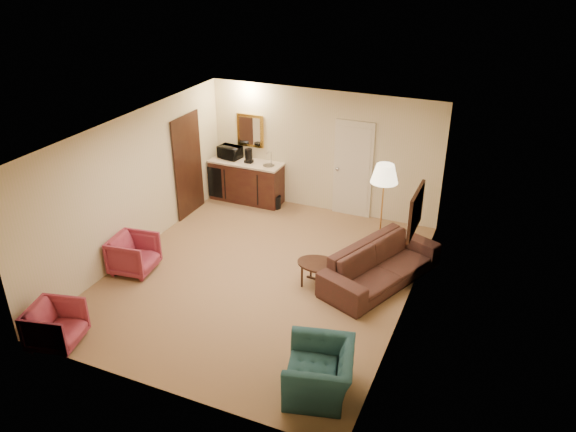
% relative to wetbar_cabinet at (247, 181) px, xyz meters
% --- Properties ---
extents(ground, '(6.00, 6.00, 0.00)m').
position_rel_wetbar_cabinet_xyz_m(ground, '(1.65, -2.72, -0.46)').
color(ground, olive).
rests_on(ground, ground).
extents(room_walls, '(5.02, 6.01, 2.61)m').
position_rel_wetbar_cabinet_xyz_m(room_walls, '(1.55, -1.95, 1.26)').
color(room_walls, beige).
rests_on(room_walls, ground).
extents(wetbar_cabinet, '(1.64, 0.58, 0.92)m').
position_rel_wetbar_cabinet_xyz_m(wetbar_cabinet, '(0.00, 0.00, 0.00)').
color(wetbar_cabinet, '#361E11').
rests_on(wetbar_cabinet, ground).
extents(sofa, '(1.51, 2.39, 0.90)m').
position_rel_wetbar_cabinet_xyz_m(sofa, '(3.60, -2.07, -0.01)').
color(sofa, black).
rests_on(sofa, ground).
extents(teal_armchair, '(0.86, 1.10, 0.85)m').
position_rel_wetbar_cabinet_xyz_m(teal_armchair, '(3.55, -4.92, -0.03)').
color(teal_armchair, '#204C51').
rests_on(teal_armchair, ground).
extents(rose_chair_near, '(0.76, 0.80, 0.73)m').
position_rel_wetbar_cabinet_xyz_m(rose_chair_near, '(-0.46, -3.44, -0.09)').
color(rose_chair_near, '#923046').
rests_on(rose_chair_near, ground).
extents(rose_chair_far, '(0.78, 0.81, 0.70)m').
position_rel_wetbar_cabinet_xyz_m(rose_chair_far, '(-0.25, -5.52, -0.11)').
color(rose_chair_far, '#923046').
rests_on(rose_chair_far, ground).
extents(coffee_table, '(0.85, 0.63, 0.46)m').
position_rel_wetbar_cabinet_xyz_m(coffee_table, '(2.71, -2.63, -0.23)').
color(coffee_table, black).
rests_on(coffee_table, ground).
extents(floor_lamp, '(0.50, 0.50, 1.82)m').
position_rel_wetbar_cabinet_xyz_m(floor_lamp, '(3.35, -1.25, 0.45)').
color(floor_lamp, '#BF873F').
rests_on(floor_lamp, ground).
extents(waste_bin, '(0.29, 0.29, 0.28)m').
position_rel_wetbar_cabinet_xyz_m(waste_bin, '(0.76, -0.12, -0.32)').
color(waste_bin, black).
rests_on(waste_bin, ground).
extents(microwave, '(0.53, 0.34, 0.33)m').
position_rel_wetbar_cabinet_xyz_m(microwave, '(-0.43, 0.07, 0.63)').
color(microwave, black).
rests_on(microwave, wetbar_cabinet).
extents(coffee_maker, '(0.18, 0.18, 0.31)m').
position_rel_wetbar_cabinet_xyz_m(coffee_maker, '(0.08, -0.01, 0.61)').
color(coffee_maker, black).
rests_on(coffee_maker, wetbar_cabinet).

